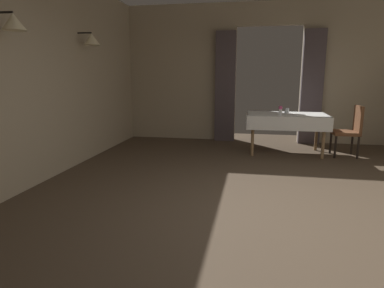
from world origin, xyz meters
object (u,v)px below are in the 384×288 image
at_px(plate_mid_b, 299,115).
at_px(glass_mid_c, 287,111).
at_px(chair_mid_right, 350,129).
at_px(dining_table_mid, 287,119).
at_px(flower_vase_mid, 280,110).

xyz_separation_m(plate_mid_b, glass_mid_c, (-0.20, 0.27, 0.04)).
height_order(chair_mid_right, plate_mid_b, chair_mid_right).
xyz_separation_m(dining_table_mid, chair_mid_right, (1.12, -0.06, -0.15)).
bearing_deg(glass_mid_c, chair_mid_right, -9.23).
bearing_deg(flower_vase_mid, glass_mid_c, 68.39).
height_order(dining_table_mid, chair_mid_right, chair_mid_right).
bearing_deg(dining_table_mid, glass_mid_c, 86.70).
bearing_deg(glass_mid_c, plate_mid_b, -53.33).
bearing_deg(flower_vase_mid, chair_mid_right, 8.77).
bearing_deg(glass_mid_c, dining_table_mid, -93.30).
bearing_deg(dining_table_mid, plate_mid_b, -35.79).
bearing_deg(dining_table_mid, flower_vase_mid, -118.94).
distance_m(dining_table_mid, flower_vase_mid, 0.35).
relative_size(dining_table_mid, glass_mid_c, 15.06).
relative_size(flower_vase_mid, plate_mid_b, 0.82).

